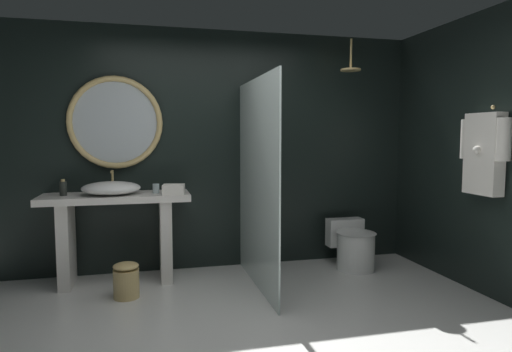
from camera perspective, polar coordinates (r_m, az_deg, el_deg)
ground_plane at (r=3.43m, az=-0.88°, el=-20.07°), size 5.76×5.76×0.00m
back_wall_panel at (r=4.98m, az=-5.85°, el=3.27°), size 4.80×0.10×2.60m
side_wall_right at (r=4.86m, az=24.96°, el=2.77°), size 0.10×2.47×2.60m
vanity_counter at (r=4.68m, az=-17.33°, el=-6.00°), size 1.43×0.53×0.89m
vessel_sink at (r=4.59m, az=-17.98°, el=-1.47°), size 0.56×0.46×0.23m
tumbler_cup at (r=4.61m, az=-12.63°, el=-1.55°), size 0.07×0.07×0.09m
soap_dispenser at (r=4.68m, az=-23.38°, el=-1.45°), size 0.07×0.07×0.16m
round_wall_mirror at (r=4.85m, az=-17.48°, el=6.53°), size 0.95×0.06×0.95m
shower_glass_panel at (r=4.28m, az=0.15°, el=-1.01°), size 0.02×1.50×2.00m
rain_shower_head at (r=5.07m, az=11.99°, el=13.41°), size 0.22×0.22×0.34m
hanging_bathrobe at (r=4.44m, az=27.08°, el=2.94°), size 0.20×0.55×0.79m
toilet at (r=5.10m, az=12.29°, el=-8.74°), size 0.43×0.60×0.52m
waste_bin at (r=4.30m, az=-16.22°, el=-12.60°), size 0.23×0.23×0.33m
folded_hand_towel at (r=4.46m, az=-10.45°, el=-1.70°), size 0.23×0.22×0.10m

